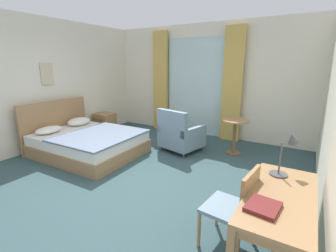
# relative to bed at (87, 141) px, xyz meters

# --- Properties ---
(ground) EXTENTS (5.92, 6.56, 0.10)m
(ground) POSITION_rel_bed_xyz_m (1.52, -0.35, -0.31)
(ground) COLOR #334C51
(wall_back) EXTENTS (5.52, 0.12, 2.82)m
(wall_back) POSITION_rel_bed_xyz_m (1.52, 2.67, 1.15)
(wall_back) COLOR silver
(wall_back) RESTS_ON ground
(wall_left) EXTENTS (0.12, 6.16, 2.82)m
(wall_left) POSITION_rel_bed_xyz_m (-1.18, -0.35, 1.15)
(wall_left) COLOR silver
(wall_left) RESTS_ON ground
(balcony_glass_door) EXTENTS (1.59, 0.02, 2.48)m
(balcony_glass_door) POSITION_rel_bed_xyz_m (1.27, 2.59, 0.98)
(balcony_glass_door) COLOR silver
(balcony_glass_door) RESTS_ON ground
(curtain_panel_left) EXTENTS (0.43, 0.10, 2.69)m
(curtain_panel_left) POSITION_rel_bed_xyz_m (0.25, 2.49, 1.08)
(curtain_panel_left) COLOR tan
(curtain_panel_left) RESTS_ON ground
(curtain_panel_right) EXTENTS (0.47, 0.10, 2.69)m
(curtain_panel_right) POSITION_rel_bed_xyz_m (2.28, 2.49, 1.08)
(curtain_panel_right) COLOR tan
(curtain_panel_right) RESTS_ON ground
(bed) EXTENTS (2.13, 1.67, 1.05)m
(bed) POSITION_rel_bed_xyz_m (0.00, 0.00, 0.00)
(bed) COLOR #9E754C
(bed) RESTS_ON ground
(nightstand) EXTENTS (0.47, 0.45, 0.55)m
(nightstand) POSITION_rel_bed_xyz_m (-0.81, 1.32, 0.01)
(nightstand) COLOR #9E754C
(nightstand) RESTS_ON ground
(writing_desk) EXTENTS (0.56, 1.28, 0.73)m
(writing_desk) POSITION_rel_bed_xyz_m (3.81, -1.05, 0.37)
(writing_desk) COLOR #9E754C
(writing_desk) RESTS_ON ground
(desk_chair) EXTENTS (0.50, 0.51, 0.88)m
(desk_chair) POSITION_rel_bed_xyz_m (3.43, -1.04, 0.23)
(desk_chair) COLOR gray
(desk_chair) RESTS_ON ground
(desk_lamp) EXTENTS (0.24, 0.27, 0.46)m
(desk_lamp) POSITION_rel_bed_xyz_m (3.79, -0.57, 0.73)
(desk_lamp) COLOR #4C4C51
(desk_lamp) RESTS_ON writing_desk
(closed_book) EXTENTS (0.27, 0.30, 0.03)m
(closed_book) POSITION_rel_bed_xyz_m (3.71, -1.35, 0.48)
(closed_book) COLOR maroon
(closed_book) RESTS_ON writing_desk
(armchair_by_window) EXTENTS (0.91, 0.90, 0.93)m
(armchair_by_window) POSITION_rel_bed_xyz_m (1.61, 1.15, 0.09)
(armchair_by_window) COLOR gray
(armchair_by_window) RESTS_ON ground
(round_cafe_table) EXTENTS (0.56, 0.56, 0.73)m
(round_cafe_table) POSITION_rel_bed_xyz_m (2.65, 1.61, 0.27)
(round_cafe_table) COLOR #9E754C
(round_cafe_table) RESTS_ON ground
(framed_picture) EXTENTS (0.03, 0.29, 0.47)m
(framed_picture) POSITION_rel_bed_xyz_m (-1.10, -0.00, 1.37)
(framed_picture) COLOR beige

